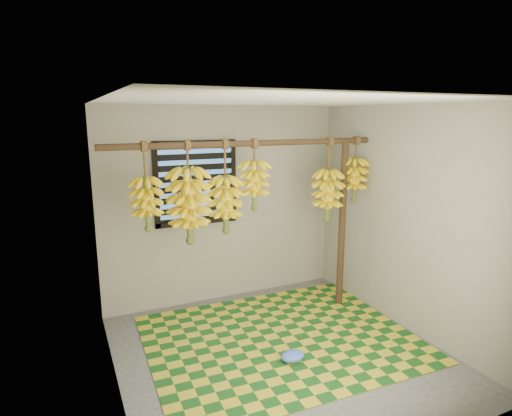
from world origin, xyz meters
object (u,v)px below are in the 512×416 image
woven_mat (280,338)px  banana_bunch_c (226,204)px  plastic_bag (293,356)px  support_post (342,225)px  banana_bunch_f (354,179)px  banana_bunch_b (189,206)px  banana_bunch_d (254,185)px  banana_bunch_a (147,204)px  banana_bunch_e (328,195)px

woven_mat → banana_bunch_c: (-0.41, 0.46, 1.38)m
plastic_bag → banana_bunch_c: (-0.32, 0.88, 1.33)m
support_post → banana_bunch_c: bearing=180.0°
woven_mat → banana_bunch_f: size_ratio=3.49×
support_post → banana_bunch_b: banana_bunch_b is taller
support_post → woven_mat: (-1.06, -0.46, -0.99)m
banana_bunch_b → banana_bunch_d: same height
banana_bunch_c → banana_bunch_b: bearing=180.0°
banana_bunch_a → banana_bunch_f: (2.42, -0.00, 0.08)m
banana_bunch_d → banana_bunch_e: same height
banana_bunch_c → woven_mat: bearing=-47.9°
woven_mat → banana_bunch_e: size_ratio=2.79×
support_post → banana_bunch_a: banana_bunch_a is taller
support_post → plastic_bag: (-1.16, -0.88, -0.94)m
support_post → banana_bunch_f: banana_bunch_f is taller
support_post → banana_bunch_c: banana_bunch_c is taller
banana_bunch_a → banana_bunch_d: same height
banana_bunch_e → banana_bunch_f: same height
plastic_bag → banana_bunch_e: (0.94, 0.88, 1.33)m
banana_bunch_a → support_post: bearing=-0.0°
banana_bunch_d → plastic_bag: bearing=-90.4°
support_post → banana_bunch_d: bearing=180.0°
plastic_bag → woven_mat: bearing=77.3°
banana_bunch_e → banana_bunch_a: bearing=180.0°
banana_bunch_b → support_post: bearing=0.0°
banana_bunch_d → banana_bunch_e: 0.95m
support_post → banana_bunch_d: banana_bunch_d is taller
support_post → banana_bunch_b: size_ratio=1.95×
banana_bunch_e → banana_bunch_c: bearing=180.0°
banana_bunch_f → support_post: bearing=180.0°
support_post → banana_bunch_c: size_ratio=2.08×
plastic_bag → banana_bunch_a: size_ratio=0.28×
support_post → banana_bunch_e: 0.44m
support_post → plastic_bag: bearing=-142.8°
support_post → banana_bunch_d: (-1.15, 0.00, 0.57)m
support_post → banana_bunch_e: bearing=180.0°
plastic_bag → banana_bunch_b: banana_bunch_b is taller
support_post → banana_bunch_c: (-1.48, 0.00, 0.39)m
banana_bunch_b → banana_bunch_f: (2.01, 0.00, 0.14)m
plastic_bag → banana_bunch_b: (-0.70, 0.88, 1.35)m
banana_bunch_a → banana_bunch_c: 0.80m
plastic_bag → banana_bunch_c: 1.62m
banana_bunch_b → banana_bunch_d: size_ratio=1.37×
banana_bunch_c → banana_bunch_e: size_ratio=1.00×
woven_mat → banana_bunch_b: 1.68m
plastic_bag → banana_bunch_a: bearing=141.7°
banana_bunch_b → banana_bunch_f: size_ratio=1.33×
banana_bunch_a → banana_bunch_f: size_ratio=1.11×
banana_bunch_d → banana_bunch_b: bearing=180.0°
banana_bunch_a → banana_bunch_d: size_ratio=1.14×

